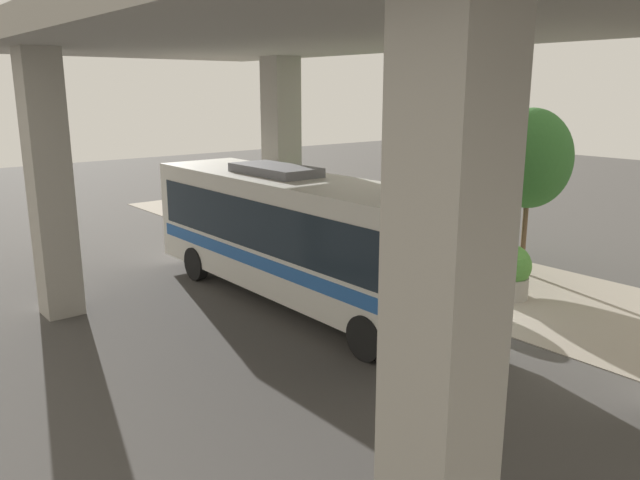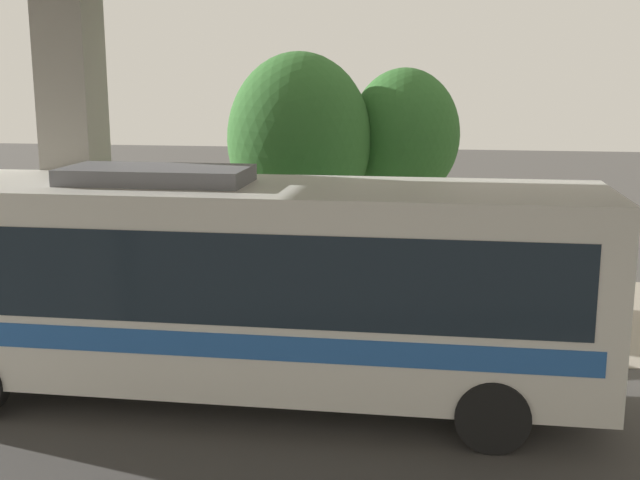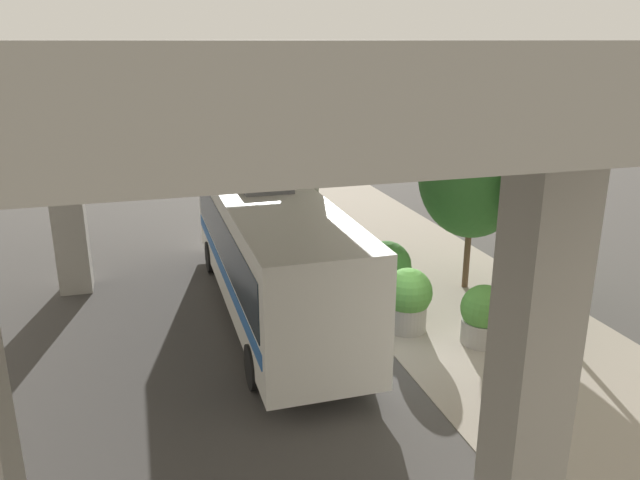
# 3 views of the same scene
# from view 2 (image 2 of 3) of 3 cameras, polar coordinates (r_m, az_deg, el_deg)

# --- Properties ---
(ground_plane) EXTENTS (80.00, 80.00, 0.00)m
(ground_plane) POSITION_cam_2_polar(r_m,az_deg,el_deg) (14.44, 7.78, -8.36)
(ground_plane) COLOR #474442
(ground_plane) RESTS_ON ground
(sidewalk_strip) EXTENTS (6.00, 40.00, 0.02)m
(sidewalk_strip) POSITION_cam_2_polar(r_m,az_deg,el_deg) (17.29, 7.94, -4.92)
(sidewalk_strip) COLOR gray
(sidewalk_strip) RESTS_ON ground
(bus) EXTENTS (2.69, 10.99, 3.58)m
(bus) POSITION_cam_2_polar(r_m,az_deg,el_deg) (12.13, -6.38, -2.63)
(bus) COLOR silver
(bus) RESTS_ON ground
(fire_hydrant) EXTENTS (0.44, 0.21, 1.00)m
(fire_hydrant) POSITION_cam_2_polar(r_m,az_deg,el_deg) (16.62, -13.28, -4.03)
(fire_hydrant) COLOR #B21919
(fire_hydrant) RESTS_ON ground
(planter_front) EXTENTS (1.44, 1.44, 1.74)m
(planter_front) POSITION_cam_2_polar(r_m,az_deg,el_deg) (15.51, -2.60, -3.56)
(planter_front) COLOR #9E998E
(planter_front) RESTS_ON ground
(planter_middle) EXTENTS (1.24, 1.24, 1.69)m
(planter_middle) POSITION_cam_2_polar(r_m,az_deg,el_deg) (15.01, 4.97, -4.00)
(planter_middle) COLOR #9E998E
(planter_middle) RESTS_ON ground
(planter_back) EXTENTS (1.16, 1.16, 1.51)m
(planter_back) POSITION_cam_2_polar(r_m,az_deg,el_deg) (16.48, 9.39, -3.17)
(planter_back) COLOR #9E998E
(planter_back) RESTS_ON ground
(street_tree_near) EXTENTS (3.15, 3.15, 5.41)m
(street_tree_near) POSITION_cam_2_polar(r_m,az_deg,el_deg) (17.66, -1.48, 7.15)
(street_tree_near) COLOR brown
(street_tree_near) RESTS_ON ground
(street_tree_far) EXTENTS (2.49, 2.49, 5.07)m
(street_tree_far) POSITION_cam_2_polar(r_m,az_deg,el_deg) (18.39, 6.02, 7.43)
(street_tree_far) COLOR brown
(street_tree_far) RESTS_ON ground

